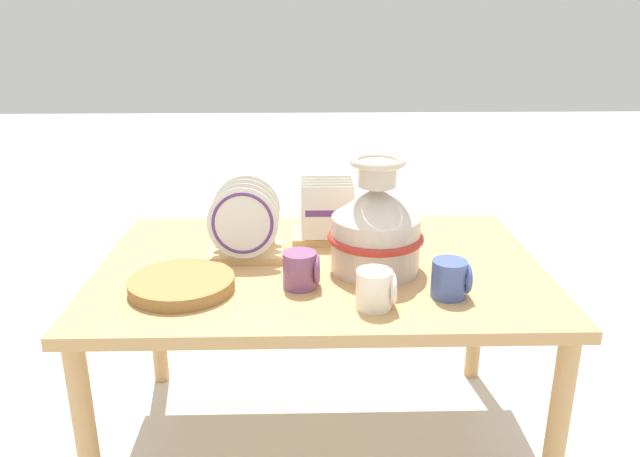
% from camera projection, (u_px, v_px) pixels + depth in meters
% --- Properties ---
extents(ground_plane, '(14.00, 14.00, 0.00)m').
position_uv_depth(ground_plane, '(320.00, 442.00, 2.08)').
color(ground_plane, beige).
extents(display_table, '(1.31, 0.88, 0.65)m').
position_uv_depth(display_table, '(320.00, 284.00, 1.89)').
color(display_table, tan).
rests_on(display_table, ground_plane).
extents(ceramic_vase, '(0.28, 0.28, 0.33)m').
position_uv_depth(ceramic_vase, '(376.00, 226.00, 1.78)').
color(ceramic_vase, beige).
rests_on(ceramic_vase, display_table).
extents(dish_rack_round_plates, '(0.23, 0.18, 0.23)m').
position_uv_depth(dish_rack_round_plates, '(245.00, 230.00, 1.88)').
color(dish_rack_round_plates, tan).
rests_on(dish_rack_round_plates, display_table).
extents(dish_rack_square_plates, '(0.23, 0.17, 0.19)m').
position_uv_depth(dish_rack_square_plates, '(327.00, 220.00, 2.05)').
color(dish_rack_square_plates, tan).
rests_on(dish_rack_square_plates, display_table).
extents(wicker_charger_stack, '(0.28, 0.28, 0.04)m').
position_uv_depth(wicker_charger_stack, '(182.00, 284.00, 1.68)').
color(wicker_charger_stack, olive).
rests_on(wicker_charger_stack, display_table).
extents(mug_cream_glaze, '(0.10, 0.09, 0.10)m').
position_uv_depth(mug_cream_glaze, '(376.00, 289.00, 1.57)').
color(mug_cream_glaze, silver).
rests_on(mug_cream_glaze, display_table).
extents(mug_plum_glaze, '(0.10, 0.09, 0.10)m').
position_uv_depth(mug_plum_glaze, '(302.00, 270.00, 1.69)').
color(mug_plum_glaze, '#7A4770').
rests_on(mug_plum_glaze, display_table).
extents(mug_cobalt_glaze, '(0.10, 0.09, 0.10)m').
position_uv_depth(mug_cobalt_glaze, '(451.00, 279.00, 1.63)').
color(mug_cobalt_glaze, '#42569E').
rests_on(mug_cobalt_glaze, display_table).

